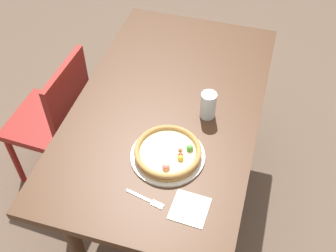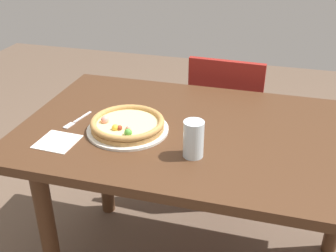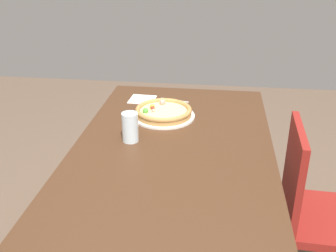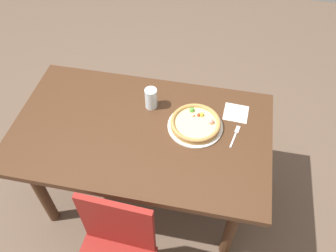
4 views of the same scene
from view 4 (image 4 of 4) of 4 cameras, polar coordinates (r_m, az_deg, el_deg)
The scene contains 7 objects.
ground_plane at distance 2.63m, azimuth -3.46°, elevation -11.16°, with size 6.00×6.00×0.00m, color brown.
dining_table at distance 2.08m, azimuth -4.29°, elevation -2.46°, with size 1.47×0.87×0.75m.
plate at distance 2.01m, azimuth 4.43°, elevation -0.02°, with size 0.32×0.32×0.01m, color silver.
pizza at distance 1.99m, azimuth 4.50°, elevation 0.48°, with size 0.29×0.29×0.05m.
fork at distance 2.01m, azimuth 10.86°, elevation -1.38°, with size 0.05×0.16×0.00m.
drinking_glass at distance 2.07m, azimuth -2.77°, elevation 4.51°, with size 0.07×0.07×0.13m, color silver.
napkin at distance 2.12m, azimuth 10.95°, elevation 2.09°, with size 0.14×0.14×0.00m, color white.
Camera 4 is at (0.40, -1.21, 2.29)m, focal length 37.61 mm.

